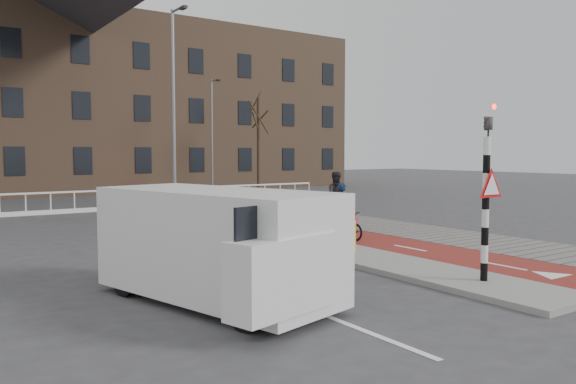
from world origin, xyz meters
TOP-DOWN VIEW (x-y plane):
  - ground at (0.00, 0.00)m, footprint 120.00×120.00m
  - bike_lane at (1.50, 10.00)m, footprint 2.50×60.00m
  - sidewalk at (4.30, 10.00)m, footprint 3.00×60.00m
  - curb_island at (-0.70, 4.00)m, footprint 1.80×16.00m
  - traffic_signal at (-0.60, -2.02)m, footprint 0.80×0.80m
  - bollard at (-0.66, 1.92)m, footprint 0.12×0.12m
  - cyclist_near at (0.97, 4.32)m, footprint 0.76×1.70m
  - cyclist_far at (2.45, 6.39)m, footprint 1.04×1.95m
  - van at (-5.60, -0.04)m, footprint 3.03×5.03m
  - railing at (-5.00, 17.00)m, footprint 28.00×0.10m
  - townhouse_row at (-3.00, 32.00)m, footprint 46.00×10.00m
  - tree_right at (9.25, 23.03)m, footprint 0.21×0.21m
  - streetlight_near at (-1.85, 10.74)m, footprint 0.12×0.12m
  - streetlight_right at (5.88, 23.12)m, footprint 0.12×0.12m

SIDE VIEW (x-z plane):
  - ground at x=0.00m, z-range 0.00..0.00m
  - bike_lane at x=1.50m, z-range 0.00..0.01m
  - sidewalk at x=4.30m, z-range 0.00..0.01m
  - curb_island at x=-0.70m, z-range 0.00..0.12m
  - railing at x=-5.00m, z-range -0.19..0.80m
  - bollard at x=-0.66m, z-range 0.12..0.94m
  - cyclist_near at x=0.97m, z-range -0.28..1.47m
  - cyclist_far at x=2.45m, z-range -0.16..1.84m
  - van at x=-5.60m, z-range 0.05..2.08m
  - traffic_signal at x=-0.60m, z-range 0.15..3.83m
  - tree_right at x=9.25m, z-range 0.00..6.35m
  - streetlight_right at x=5.88m, z-range 0.00..7.27m
  - streetlight_near at x=-1.85m, z-range 0.00..7.94m
  - townhouse_row at x=-3.00m, z-range -0.14..15.76m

